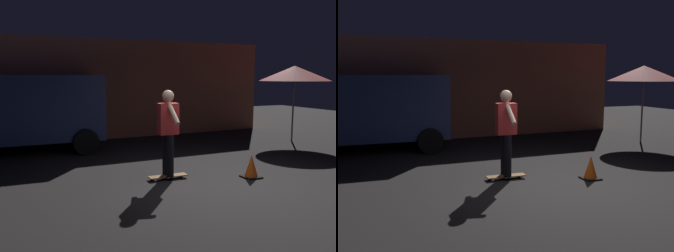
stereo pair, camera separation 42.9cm
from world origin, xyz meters
The scene contains 7 objects.
ground_plane centered at (0.00, 0.00, 0.00)m, with size 28.00×28.00×0.00m, color black.
low_building centered at (-0.58, 7.91, 1.57)m, with size 11.77×4.08×3.14m.
parked_van centered at (-3.27, 4.91, 1.16)m, with size 4.68×2.37×2.03m.
patio_umbrella centered at (4.67, 3.16, 2.07)m, with size 2.10×2.10×2.30m.
skateboard_ridden centered at (-0.59, 0.95, 0.06)m, with size 0.79×0.25×0.07m.
skater centered at (-0.59, 0.95, 1.04)m, with size 0.39×0.98×1.67m.
traffic_cone centered at (0.96, 0.35, 0.21)m, with size 0.34×0.34×0.46m.
Camera 2 is at (-3.13, -5.55, 2.02)m, focal length 39.24 mm.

